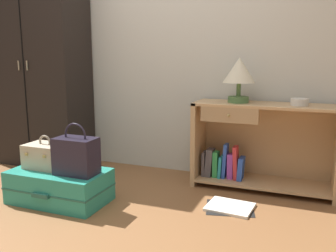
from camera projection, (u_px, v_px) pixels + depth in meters
ground_plane at (79, 234)px, 2.24m from camera, size 9.00×9.00×0.00m
back_wall at (167, 34)px, 3.37m from camera, size 6.40×0.10×2.60m
wardrobe at (40, 65)px, 3.61m from camera, size 0.93×0.47×2.01m
bookshelf at (258, 146)px, 3.00m from camera, size 1.15×0.39×0.71m
table_lamp at (239, 73)px, 2.93m from camera, size 0.26×0.26×0.37m
bowl at (299, 102)px, 2.79m from camera, size 0.13×0.13×0.05m
suitcase_large at (60, 186)px, 2.74m from camera, size 0.73×0.43×0.25m
train_case at (46, 156)px, 2.77m from camera, size 0.30×0.23×0.25m
handbag at (76, 156)px, 2.60m from camera, size 0.30×0.18×0.38m
bottle at (10, 182)px, 2.93m from camera, size 0.06×0.06×0.18m
open_book_on_floor at (230, 207)px, 2.63m from camera, size 0.40×0.35×0.02m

